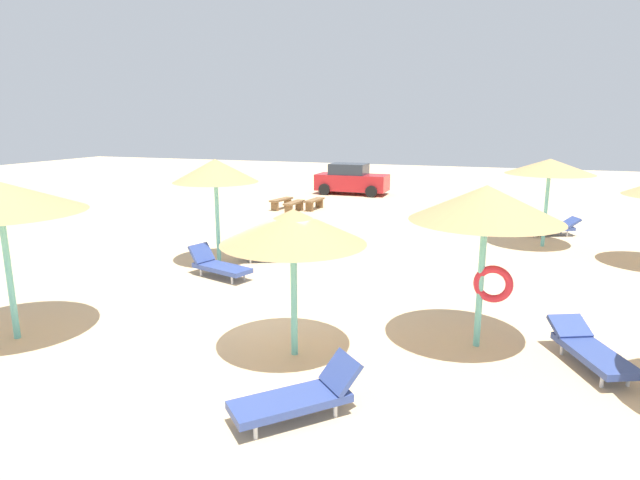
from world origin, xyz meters
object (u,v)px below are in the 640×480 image
at_px(lounger_6, 553,227).
at_px(bench_1, 281,202).
at_px(lounger_2, 590,349).
at_px(lounger_5, 299,396).
at_px(parasol_2, 486,205).
at_px(parked_car, 351,180).
at_px(lounger_7, 218,265).
at_px(lounger_0, 266,250).
at_px(bench_0, 294,205).
at_px(parasol_0, 215,171).
at_px(bench_2, 314,202).
at_px(parasol_5, 293,227).
at_px(parasol_6, 550,167).

distance_m(lounger_6, bench_1, 11.87).
relative_size(lounger_2, lounger_5, 1.13).
bearing_deg(lounger_5, parasol_2, 56.69).
bearing_deg(lounger_5, parked_car, 104.42).
bearing_deg(lounger_6, lounger_7, -135.40).
bearing_deg(lounger_5, lounger_0, 118.36).
xyz_separation_m(lounger_7, bench_0, (-1.95, 10.13, 0.02)).
relative_size(parasol_2, lounger_7, 1.55).
xyz_separation_m(parasol_0, lounger_0, (1.20, 0.69, -2.39)).
bearing_deg(bench_2, lounger_0, -78.83).
bearing_deg(parasol_2, lounger_0, 146.26).
distance_m(bench_1, bench_2, 1.57).
relative_size(lounger_0, lounger_7, 1.01).
distance_m(parasol_0, lounger_6, 12.33).
relative_size(lounger_0, lounger_2, 0.98).
distance_m(parasol_2, parked_car, 20.78).
bearing_deg(parked_car, bench_0, -96.56).
distance_m(lounger_7, parked_car, 16.86).
relative_size(lounger_6, bench_1, 1.30).
xyz_separation_m(lounger_2, bench_2, (-10.03, 13.66, 0.04)).
xyz_separation_m(parasol_0, bench_0, (-1.23, 8.86, -2.37)).
relative_size(lounger_2, bench_1, 1.30).
distance_m(bench_2, parked_car, 5.67).
bearing_deg(parasol_0, parasol_2, -25.19).
relative_size(parasol_2, bench_0, 1.98).
xyz_separation_m(lounger_6, bench_1, (-11.69, 2.06, 0.03)).
distance_m(parasol_5, parasol_6, 11.51).
bearing_deg(lounger_2, parasol_2, 173.21).
distance_m(lounger_2, lounger_7, 9.04).
height_order(bench_2, parked_car, parked_car).
relative_size(parasol_5, lounger_7, 1.36).
height_order(parasol_6, lounger_2, parasol_6).
bearing_deg(lounger_2, lounger_5, -142.26).
distance_m(lounger_2, lounger_5, 5.18).
xyz_separation_m(parasol_5, parked_car, (-4.92, 20.57, -1.53)).
bearing_deg(parasol_6, bench_2, 155.70).
height_order(lounger_2, bench_2, lounger_2).
bearing_deg(lounger_7, lounger_0, 76.30).
bearing_deg(parasol_0, lounger_0, 30.02).
bearing_deg(bench_0, bench_2, 59.31).
distance_m(parasol_6, lounger_2, 9.55).
height_order(parasol_0, lounger_2, parasol_0).
distance_m(lounger_5, parked_car, 23.21).
distance_m(lounger_0, bench_2, 9.38).
height_order(bench_1, parked_car, parked_car).
relative_size(lounger_0, bench_2, 1.29).
xyz_separation_m(lounger_6, bench_2, (-10.16, 2.46, 0.03)).
bearing_deg(lounger_6, parasol_6, -102.05).
bearing_deg(parasol_6, lounger_2, -88.25).
xyz_separation_m(lounger_5, bench_0, (-6.55, 15.80, 0.02)).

